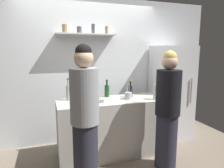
{
  "coord_description": "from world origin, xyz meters",
  "views": [
    {
      "loc": [
        -0.75,
        -2.36,
        1.65
      ],
      "look_at": [
        0.21,
        0.54,
        1.15
      ],
      "focal_mm": 31.99,
      "sensor_mm": 36.0,
      "label": 1
    }
  ],
  "objects": [
    {
      "name": "wine_bottle_green_glass",
      "position": [
        0.19,
        0.76,
        1.01
      ],
      "size": [
        0.08,
        0.08,
        0.29
      ],
      "color": "#19471E",
      "rests_on": "counter"
    },
    {
      "name": "counter",
      "position": [
        0.21,
        0.54,
        0.45
      ],
      "size": [
        1.7,
        0.63,
        0.9
      ],
      "primitive_type": "cube",
      "color": "#B7B2A8",
      "rests_on": "ground"
    },
    {
      "name": "person_grey_hoodie",
      "position": [
        -0.35,
        -0.12,
        0.87
      ],
      "size": [
        0.34,
        0.34,
        1.74
      ],
      "rotation": [
        0.0,
        0.0,
        4.38
      ],
      "color": "#262633",
      "rests_on": "ground"
    },
    {
      "name": "refrigerator",
      "position": [
        1.51,
        0.85,
        0.88
      ],
      "size": [
        0.64,
        0.68,
        1.75
      ],
      "color": "white",
      "rests_on": "ground"
    },
    {
      "name": "back_wall_assembly",
      "position": [
        -0.0,
        1.25,
        1.3
      ],
      "size": [
        4.8,
        0.32,
        2.6
      ],
      "color": "white",
      "rests_on": "ground"
    },
    {
      "name": "water_bottle_plastic",
      "position": [
        0.87,
        0.34,
        1.01
      ],
      "size": [
        0.09,
        0.09,
        0.23
      ],
      "color": "silver",
      "rests_on": "counter"
    },
    {
      "name": "baking_pan",
      "position": [
        -0.14,
        0.51,
        0.93
      ],
      "size": [
        0.34,
        0.24,
        0.05
      ],
      "primitive_type": "cube",
      "color": "gray",
      "rests_on": "counter"
    },
    {
      "name": "wine_bottle_dark_glass",
      "position": [
        0.55,
        0.61,
        1.01
      ],
      "size": [
        0.07,
        0.07,
        0.29
      ],
      "color": "black",
      "rests_on": "counter"
    },
    {
      "name": "utensil_holder",
      "position": [
        0.47,
        0.5,
        0.96
      ],
      "size": [
        0.11,
        0.11,
        0.2
      ],
      "color": "#B2B2B7",
      "rests_on": "counter"
    },
    {
      "name": "person_blonde",
      "position": [
        0.82,
        -0.06,
        0.82
      ],
      "size": [
        0.34,
        0.34,
        1.67
      ],
      "rotation": [
        0.0,
        0.0,
        1.99
      ],
      "color": "#262633",
      "rests_on": "ground"
    },
    {
      "name": "wine_bottle_pale_glass",
      "position": [
        -0.44,
        0.72,
        1.03
      ],
      "size": [
        0.07,
        0.07,
        0.34
      ],
      "color": "#B2BFB2",
      "rests_on": "counter"
    }
  ]
}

